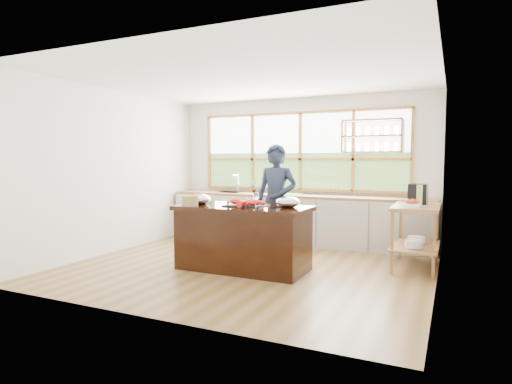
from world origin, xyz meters
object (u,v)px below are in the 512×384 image
Objects in this scene: espresso_machine at (418,194)px; wicker_basket at (190,201)px; island at (243,237)px; cook at (276,202)px.

wicker_basket is (-2.86, -1.63, -0.07)m from espresso_machine.
island is 0.91m from wicker_basket.
espresso_machine is at bearing 30.99° from island.
island is 6.34× the size of espresso_machine.
wicker_basket is at bearing -148.14° from espresso_machine.
espresso_machine is (2.00, 0.56, 0.16)m from cook.
espresso_machine is at bearing 29.61° from wicker_basket.
wicker_basket is at bearing -155.13° from island.
espresso_machine reaches higher than island.
cook reaches higher than wicker_basket.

